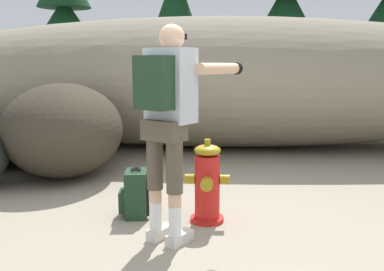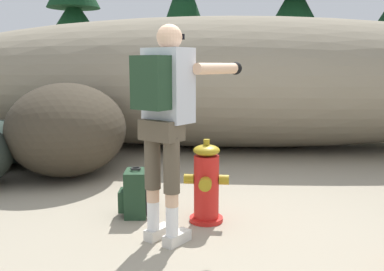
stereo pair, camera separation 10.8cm
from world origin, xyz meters
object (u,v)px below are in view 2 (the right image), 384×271
at_px(fire_hydrant, 206,184).
at_px(spare_backpack, 135,194).
at_px(utility_worker, 168,106).
at_px(boulder_large, 67,129).

bearing_deg(fire_hydrant, spare_backpack, 172.12).
height_order(fire_hydrant, spare_backpack, fire_hydrant).
distance_m(fire_hydrant, spare_backpack, 0.70).
height_order(utility_worker, spare_backpack, utility_worker).
xyz_separation_m(utility_worker, spare_backpack, (-0.40, 0.54, -0.89)).
relative_size(spare_backpack, boulder_large, 0.25).
distance_m(spare_backpack, boulder_large, 1.94).
bearing_deg(utility_worker, spare_backpack, 68.02).
xyz_separation_m(utility_worker, boulder_large, (-1.63, 1.99, -0.51)).
xyz_separation_m(fire_hydrant, spare_backpack, (-0.68, 0.09, -0.14)).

